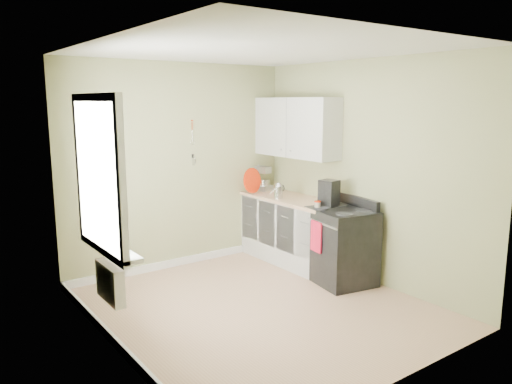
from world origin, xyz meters
TOP-DOWN VIEW (x-y plane):
  - floor at (0.00, 0.00)m, footprint 3.20×3.60m
  - ceiling at (0.00, 0.00)m, footprint 3.20×3.60m
  - wall_back at (0.00, 1.81)m, footprint 3.20×0.02m
  - wall_left at (-1.61, 0.00)m, footprint 0.02×3.60m
  - wall_right at (1.61, 0.00)m, footprint 0.02×3.60m
  - base_cabinets at (1.30, 1.00)m, footprint 0.60×1.60m
  - countertop at (1.29, 1.00)m, footprint 0.64×1.60m
  - upper_cabinets at (1.43, 1.10)m, footprint 0.35×1.40m
  - window at (-1.58, 0.30)m, footprint 0.06×1.14m
  - window_sill at (-1.51, 0.30)m, footprint 0.18×1.14m
  - radiator at (-1.54, 0.25)m, footprint 0.12×0.50m
  - wall_utensils at (0.20, 1.78)m, footprint 0.02×0.14m
  - stove at (1.28, 0.05)m, footprint 0.78×0.85m
  - stand_mixer at (1.31, 1.74)m, footprint 0.24×0.35m
  - kettle at (1.10, 1.07)m, footprint 0.21×0.12m
  - coffee_maker at (1.29, 0.30)m, footprint 0.22×0.23m
  - red_tray at (1.05, 1.60)m, footprint 0.37×0.15m
  - jar at (1.10, 0.30)m, footprint 0.08×0.08m
  - plant_a at (-1.50, -0.01)m, footprint 0.16×0.18m
  - plant_b at (-1.50, 0.22)m, footprint 0.16×0.18m
  - plant_c at (-1.50, 0.65)m, footprint 0.22×0.22m

SIDE VIEW (x-z plane):
  - floor at x=0.00m, z-range -0.02..0.00m
  - base_cabinets at x=1.30m, z-range 0.00..0.87m
  - stove at x=1.28m, z-range -0.05..0.98m
  - radiator at x=-1.54m, z-range 0.38..0.73m
  - window_sill at x=-1.51m, z-range 0.86..0.90m
  - countertop at x=1.29m, z-range 0.87..0.91m
  - jar at x=1.10m, z-range 0.91..1.00m
  - kettle at x=1.10m, z-range 0.91..1.12m
  - plant_b at x=-1.50m, z-range 0.90..1.17m
  - plant_c at x=-1.50m, z-range 0.90..1.18m
  - plant_a at x=-1.50m, z-range 0.90..1.19m
  - coffee_maker at x=1.29m, z-range 0.90..1.23m
  - stand_mixer at x=1.31m, z-range 0.88..1.27m
  - red_tray at x=1.05m, z-range 0.91..1.27m
  - wall_back at x=0.00m, z-range 0.00..2.70m
  - wall_left at x=-1.61m, z-range 0.00..2.70m
  - wall_right at x=1.61m, z-range 0.00..2.70m
  - window at x=-1.58m, z-range 0.83..2.27m
  - wall_utensils at x=0.20m, z-range 1.27..1.85m
  - upper_cabinets at x=1.43m, z-range 1.45..2.25m
  - ceiling at x=0.00m, z-range 2.70..2.72m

